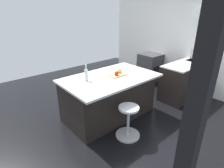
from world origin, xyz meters
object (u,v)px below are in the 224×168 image
object	(u,v)px
kitchen_island	(109,96)
oven_range	(150,68)
cutting_board	(117,75)
apple_yellow	(119,71)
apple_red	(117,73)
water_bottle	(86,75)
stool_by_window	(128,123)

from	to	relation	value
kitchen_island	oven_range	bearing A→B (deg)	-162.33
oven_range	cutting_board	xyz separation A→B (m)	(2.12, 0.79, 0.47)
cutting_board	apple_yellow	size ratio (longest dim) A/B	4.01
cutting_board	apple_red	world-z (taller)	apple_red
apple_red	water_bottle	xyz separation A→B (m)	(0.59, -0.19, 0.06)
kitchen_island	apple_yellow	bearing A→B (deg)	176.88
oven_range	cutting_board	bearing A→B (deg)	20.49
apple_red	apple_yellow	size ratio (longest dim) A/B	0.96
water_bottle	stool_by_window	bearing A→B (deg)	108.26
apple_yellow	kitchen_island	bearing A→B (deg)	-3.12
cutting_board	apple_red	distance (m)	0.08
apple_red	water_bottle	world-z (taller)	water_bottle
oven_range	apple_red	bearing A→B (deg)	20.84
cutting_board	apple_yellow	distance (m)	0.13
apple_yellow	water_bottle	distance (m)	0.75
oven_range	apple_red	size ratio (longest dim) A/B	10.12
kitchen_island	apple_yellow	size ratio (longest dim) A/B	21.01
stool_by_window	kitchen_island	bearing A→B (deg)	-104.01
oven_range	water_bottle	distance (m)	2.88
oven_range	apple_yellow	bearing A→B (deg)	20.28
apple_red	oven_range	bearing A→B (deg)	-159.16
oven_range	kitchen_island	world-z (taller)	kitchen_island
water_bottle	apple_yellow	bearing A→B (deg)	171.94
apple_yellow	stool_by_window	bearing A→B (deg)	58.09
apple_red	kitchen_island	bearing A→B (deg)	-38.96
kitchen_island	water_bottle	distance (m)	0.74
cutting_board	apple_red	size ratio (longest dim) A/B	4.18
cutting_board	stool_by_window	bearing A→B (deg)	62.96
apple_red	cutting_board	bearing A→B (deg)	-144.70
apple_red	stool_by_window	bearing A→B (deg)	65.02
stool_by_window	apple_yellow	xyz separation A→B (m)	(-0.46, -0.74, 0.68)
kitchen_island	apple_red	xyz separation A→B (m)	(-0.12, 0.10, 0.51)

